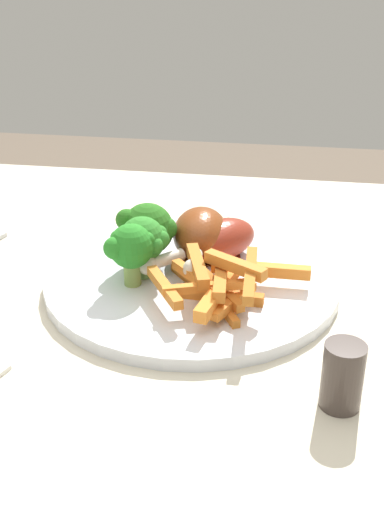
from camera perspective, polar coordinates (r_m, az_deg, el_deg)
dining_table at (r=0.70m, az=-3.93°, el=-12.01°), size 0.93×0.67×0.73m
dinner_plate at (r=0.63m, az=0.00°, el=-2.13°), size 0.28×0.28×0.01m
broccoli_floret_front at (r=0.59m, az=-5.50°, el=0.77°), size 0.04×0.05×0.06m
broccoli_floret_middle at (r=0.61m, az=-4.03°, el=1.38°), size 0.04×0.05×0.06m
broccoli_floret_back at (r=0.63m, az=-4.17°, el=2.40°), size 0.06×0.05×0.06m
carrot_fries_pile at (r=0.57m, az=2.47°, el=-2.26°), size 0.15×0.12×0.04m
chicken_drumstick_near at (r=0.65m, az=2.05°, el=1.29°), size 0.12×0.12×0.04m
chicken_drumstick_far at (r=0.65m, az=0.73°, el=1.83°), size 0.06×0.12×0.05m
pepper_shaker at (r=0.48m, az=13.18°, el=-10.31°), size 0.03×0.03×0.05m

